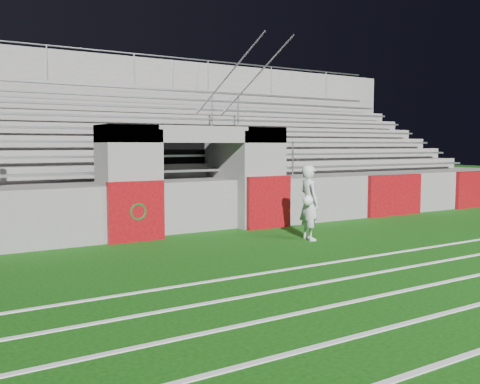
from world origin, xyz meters
TOP-DOWN VIEW (x-y plane):
  - ground at (0.00, 0.00)m, footprint 90.00×90.00m
  - stadium_structure at (0.00, 7.97)m, footprint 26.00×8.48m
  - goalkeeper_with_ball at (1.59, 1.07)m, footprint 0.61×0.69m
  - hose_coil at (-1.78, 2.93)m, footprint 0.48×0.13m

SIDE VIEW (x-z plane):
  - ground at x=0.00m, z-range 0.00..0.00m
  - hose_coil at x=-1.78m, z-range 0.45..0.93m
  - goalkeeper_with_ball at x=1.59m, z-range 0.00..1.70m
  - stadium_structure at x=0.00m, z-range -1.22..4.20m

